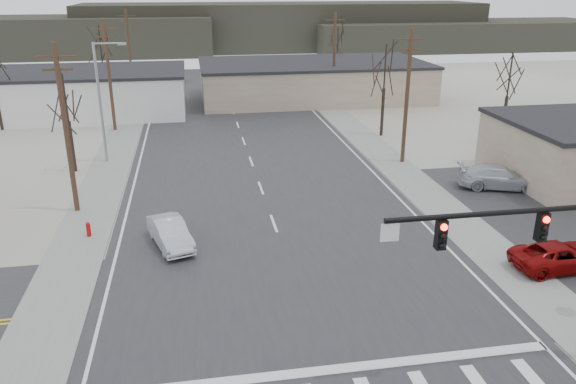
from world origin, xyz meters
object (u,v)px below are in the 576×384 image
Objects in this scene: car_parked_red at (559,256)px; sedan_crossing at (170,233)px; fire_hydrant at (88,229)px; car_far_b at (177,78)px; traffic_signal_mast at (567,250)px; car_far_a at (261,85)px; car_parked_silver at (499,177)px.

sedan_crossing is at bearing 70.28° from car_parked_red.
car_far_b reaches higher than fire_hydrant.
traffic_signal_mast reaches higher than sedan_crossing.
car_far_a is at bearing -27.11° from car_far_b.
traffic_signal_mast is at bearing -67.68° from car_far_b.
sedan_crossing is 22.13m from car_parked_silver.
sedan_crossing is (4.44, -1.92, 0.30)m from fire_hydrant.
traffic_signal_mast is 65.65m from car_far_b.
sedan_crossing is 0.91× the size of car_parked_red.
car_far_a is at bearing 6.90° from car_parked_red.
fire_hydrant is 26.16m from car_parked_silver.
car_parked_silver reaches higher than car_parked_red.
car_far_a is at bearing 93.39° from traffic_signal_mast.
traffic_signal_mast is at bearing -59.23° from sedan_crossing.
fire_hydrant is 0.18× the size of car_parked_red.
sedan_crossing is at bearing 120.71° from car_parked_silver.
traffic_signal_mast is 56.17m from car_far_a.
sedan_crossing is 0.89× the size of car_far_a.
car_parked_red is (18.56, -5.74, -0.07)m from sedan_crossing.
car_far_a is 1.03× the size of car_parked_red.
car_parked_red is (23.00, -7.65, 0.24)m from fire_hydrant.
car_far_a is 39.99m from car_parked_silver.
car_parked_silver is (21.85, -46.48, 0.12)m from car_far_b.
car_far_b is 0.71× the size of car_parked_silver.
fire_hydrant is 0.23× the size of car_far_b.
traffic_signal_mast is at bearing 90.98° from car_far_a.
sedan_crossing is at bearing 74.27° from car_far_a.
car_parked_silver is at bearing -54.84° from car_far_b.
car_far_a is 1.29× the size of car_far_b.
car_parked_silver is at bearing 65.88° from traffic_signal_mast.
car_parked_red is at bearing -34.42° from sedan_crossing.
traffic_signal_mast is at bearing 140.61° from car_parked_red.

